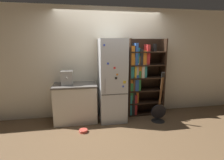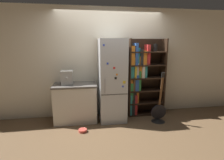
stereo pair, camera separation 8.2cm
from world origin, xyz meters
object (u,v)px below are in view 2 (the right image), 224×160
(refrigerator, at_px, (112,80))
(guitar, at_px, (158,115))
(pet_bowl, at_px, (83,130))
(espresso_machine, at_px, (67,78))
(bookshelf, at_px, (140,77))

(refrigerator, distance_m, guitar, 1.32)
(refrigerator, relative_size, pet_bowl, 10.84)
(espresso_machine, bearing_deg, guitar, -10.04)
(espresso_machine, xyz_separation_m, guitar, (2.02, -0.36, -0.85))
(refrigerator, relative_size, espresso_machine, 5.90)
(refrigerator, bearing_deg, bookshelf, 14.32)
(espresso_machine, distance_m, guitar, 2.22)
(bookshelf, distance_m, espresso_machine, 1.75)
(espresso_machine, bearing_deg, pet_bowl, -61.63)
(guitar, bearing_deg, bookshelf, 118.02)
(guitar, bearing_deg, pet_bowl, -172.87)
(guitar, height_order, pet_bowl, guitar)
(refrigerator, height_order, bookshelf, bookshelf)
(refrigerator, bearing_deg, espresso_machine, 179.09)
(bookshelf, relative_size, guitar, 1.61)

